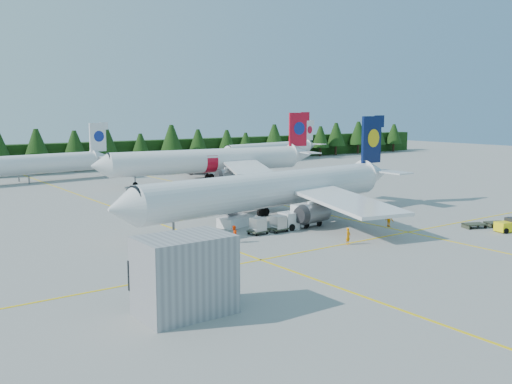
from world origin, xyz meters
TOP-DOWN VIEW (x-y plane):
  - ground at (0.00, 0.00)m, footprint 320.00×320.00m
  - taxi_stripe_a at (-14.00, 20.00)m, footprint 0.25×120.00m
  - taxi_stripe_b at (6.00, 20.00)m, footprint 0.25×120.00m
  - taxi_stripe_cross at (0.00, -6.00)m, footprint 80.00×0.25m
  - treeline_hedge at (0.00, 82.00)m, footprint 220.00×4.00m
  - terminal_building at (-26.00, -14.00)m, footprint 6.00×4.00m
  - airliner_navy at (-3.23, 7.82)m, footprint 42.58×34.88m
  - airliner_red at (10.65, 45.36)m, footprint 43.78×35.87m
  - airliner_far_left at (-20.00, 62.84)m, footprint 36.77×8.20m
  - airliner_far_right at (44.83, 71.40)m, footprint 35.41×10.14m
  - airstairs at (-7.49, 8.16)m, footprint 4.75×6.45m
  - service_truck at (-1.81, 3.03)m, footprint 5.34×2.14m
  - baggage_tug at (15.07, -12.20)m, footprint 2.89×1.97m
  - dolly_train at (18.14, -10.26)m, footprint 11.39×4.97m
  - uld_pair at (-6.75, 2.55)m, footprint 4.60×1.94m
  - crew_a at (-3.47, -6.28)m, footprint 0.71×0.57m
  - crew_b at (-12.28, 0.94)m, footprint 1.08×1.01m
  - crew_c at (6.58, -2.76)m, footprint 0.62×0.86m

SIDE VIEW (x-z plane):
  - ground at x=0.00m, z-range 0.00..0.00m
  - taxi_stripe_a at x=-14.00m, z-range 0.00..0.01m
  - taxi_stripe_b at x=6.00m, z-range 0.00..0.01m
  - taxi_stripe_cross at x=0.00m, z-range 0.00..0.01m
  - dolly_train at x=18.14m, z-range 0.38..0.52m
  - baggage_tug at x=15.07m, z-range -0.01..1.40m
  - airstairs at x=-7.49m, z-range -1.09..2.77m
  - crew_a at x=-3.47m, z-range 0.00..1.69m
  - crew_b at x=-12.28m, z-range 0.00..1.77m
  - crew_c at x=6.58m, z-range 0.00..1.95m
  - uld_pair at x=-6.75m, z-range 0.26..1.78m
  - service_truck at x=-1.81m, z-range -0.01..2.53m
  - terminal_building at x=-26.00m, z-range 0.00..5.20m
  - treeline_hedge at x=0.00m, z-range 0.00..6.00m
  - airliner_far_right at x=44.83m, z-range -1.94..8.47m
  - airliner_far_left at x=-20.00m, z-range -2.00..8.72m
  - airliner_navy at x=-3.23m, z-range -2.47..9.92m
  - airliner_red at x=10.65m, z-range -2.54..10.20m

